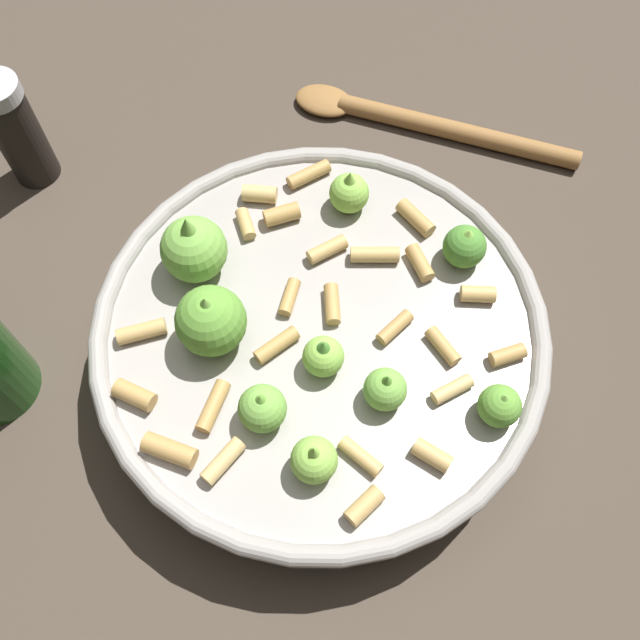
{
  "coord_description": "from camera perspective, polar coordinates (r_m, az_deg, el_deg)",
  "views": [
    {
      "loc": [
        -0.18,
        -0.1,
        0.46
      ],
      "look_at": [
        0.0,
        0.0,
        0.06
      ],
      "focal_mm": 39.12,
      "sensor_mm": 36.0,
      "label": 1
    }
  ],
  "objects": [
    {
      "name": "wooden_spoon",
      "position": [
        0.63,
        7.97,
        15.73
      ],
      "size": [
        0.07,
        0.25,
        0.02
      ],
      "color": "olive",
      "rests_on": "ground"
    },
    {
      "name": "pepper_shaker",
      "position": [
        0.61,
        -23.56,
        13.96
      ],
      "size": [
        0.04,
        0.04,
        0.1
      ],
      "color": "black",
      "rests_on": "ground"
    },
    {
      "name": "ground_plane",
      "position": [
        0.51,
        -0.0,
        -3.34
      ],
      "size": [
        2.4,
        2.4,
        0.0
      ],
      "primitive_type": "plane",
      "color": "#42382D"
    },
    {
      "name": "cooking_pan",
      "position": [
        0.48,
        -0.19,
        -1.58
      ],
      "size": [
        0.3,
        0.3,
        0.11
      ],
      "color": "#9E9993",
      "rests_on": "ground"
    }
  ]
}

